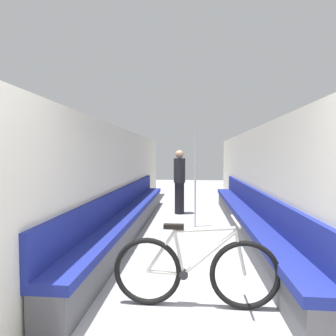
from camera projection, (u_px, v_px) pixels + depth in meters
wall_left at (116, 181)px, 5.00m from camera, size 0.10×10.57×2.05m
wall_right at (262, 182)px, 4.76m from camera, size 0.10×10.57×2.05m
bench_seat_row_left at (131, 216)px, 5.23m from camera, size 0.41×6.27×0.88m
bench_seat_row_right at (246, 218)px, 5.03m from camera, size 0.41×6.27×0.88m
bicycle at (195, 271)px, 2.60m from camera, size 1.65×0.46×0.89m
grab_pole_near at (195, 180)px, 5.53m from camera, size 0.08×0.08×2.03m
passenger_standing at (179, 181)px, 6.80m from camera, size 0.30×0.30×1.65m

